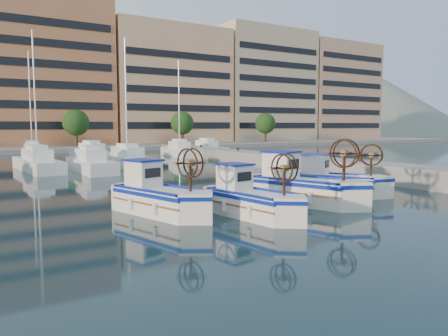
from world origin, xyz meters
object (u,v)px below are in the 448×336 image
(fishing_boat_d, at_px, (334,181))
(fishing_boat_b, at_px, (250,198))
(fishing_boat_c, at_px, (301,185))
(fishing_boat_a, at_px, (159,195))

(fishing_boat_d, bearing_deg, fishing_boat_b, 166.18)
(fishing_boat_c, bearing_deg, fishing_boat_a, 151.75)
(fishing_boat_b, distance_m, fishing_boat_d, 7.53)
(fishing_boat_b, bearing_deg, fishing_boat_c, 9.13)
(fishing_boat_a, height_order, fishing_boat_d, fishing_boat_a)
(fishing_boat_b, bearing_deg, fishing_boat_a, 133.10)
(fishing_boat_b, distance_m, fishing_boat_c, 4.03)
(fishing_boat_c, bearing_deg, fishing_boat_b, 179.25)
(fishing_boat_a, relative_size, fishing_boat_b, 1.07)
(fishing_boat_a, bearing_deg, fishing_boat_d, -15.85)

